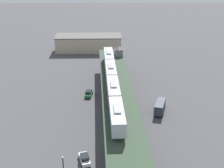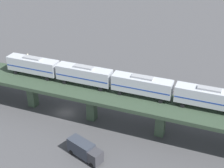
# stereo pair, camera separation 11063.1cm
# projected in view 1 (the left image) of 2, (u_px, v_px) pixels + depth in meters

# --- Properties ---
(ground_plane) EXTENTS (400.00, 400.00, 0.00)m
(ground_plane) POSITION_uv_depth(u_px,v_px,m) (120.00, 134.00, 75.54)
(ground_plane) COLOR #424244
(elevated_viaduct) EXTENTS (11.21, 92.21, 7.23)m
(elevated_viaduct) POSITION_uv_depth(u_px,v_px,m) (120.00, 112.00, 72.90)
(elevated_viaduct) COLOR #2C3D2C
(elevated_viaduct) RESTS_ON ground
(subway_train) EXTENTS (4.35, 49.86, 4.45)m
(subway_train) POSITION_uv_depth(u_px,v_px,m) (112.00, 80.00, 81.29)
(subway_train) COLOR #ADB2BA
(subway_train) RESTS_ON elevated_viaduct
(signal_hut) EXTENTS (3.32, 3.32, 3.40)m
(signal_hut) POSITION_uv_depth(u_px,v_px,m) (119.00, 51.00, 107.27)
(signal_hut) COLOR slate
(signal_hut) RESTS_ON elevated_viaduct
(street_car_green) EXTENTS (2.48, 4.63, 1.89)m
(street_car_green) POSITION_uv_depth(u_px,v_px,m) (89.00, 93.00, 94.73)
(street_car_green) COLOR #1E6638
(street_car_green) RESTS_ON ground
(street_car_white) EXTENTS (2.88, 4.72, 1.89)m
(street_car_white) POSITION_uv_depth(u_px,v_px,m) (85.00, 159.00, 65.25)
(street_car_white) COLOR silver
(street_car_white) RESTS_ON ground
(delivery_truck) EXTENTS (4.32, 7.54, 3.20)m
(delivery_truck) POSITION_uv_depth(u_px,v_px,m) (160.00, 107.00, 85.00)
(delivery_truck) COLOR #333338
(delivery_truck) RESTS_ON ground
(warehouse_building) EXTENTS (28.60, 10.31, 6.80)m
(warehouse_building) POSITION_uv_depth(u_px,v_px,m) (89.00, 43.00, 136.18)
(warehouse_building) COLOR tan
(warehouse_building) RESTS_ON ground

